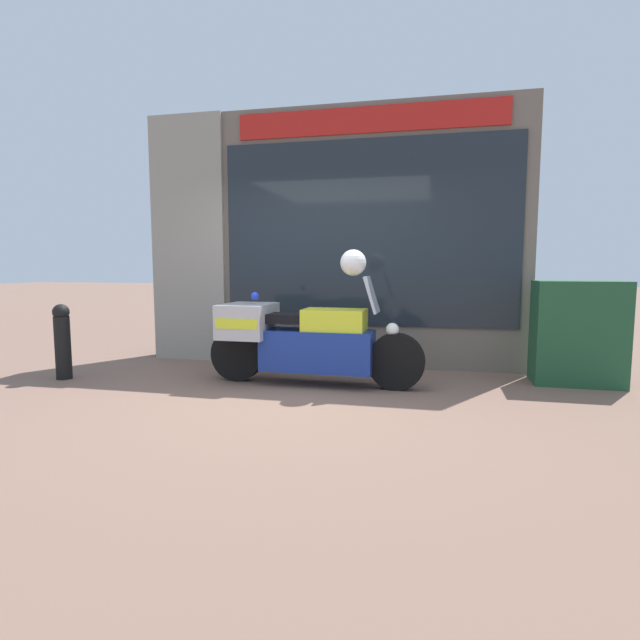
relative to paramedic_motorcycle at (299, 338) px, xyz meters
The scene contains 7 objects.
ground_plane 0.88m from the paramedic_motorcycle, 81.21° to the right, with size 60.00×60.00×0.00m, color #7A5B4C.
shop_building 1.77m from the paramedic_motorcycle, 103.52° to the left, with size 5.03×0.55×3.34m.
window_display 1.44m from the paramedic_motorcycle, 67.00° to the left, with size 3.52×0.30×1.96m.
paramedic_motorcycle is the anchor object (origin of this frame).
utility_cabinet 3.10m from the paramedic_motorcycle, 12.92° to the left, with size 0.93×0.51×1.15m, color #1E4C2D.
white_helmet 1.03m from the paramedic_motorcycle, ahead, with size 0.28×0.28×0.28m, color white.
street_bollard 2.77m from the paramedic_motorcycle, behind, with size 0.18×0.18×0.88m.
Camera 1 is at (1.34, -4.58, 1.32)m, focal length 28.00 mm.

